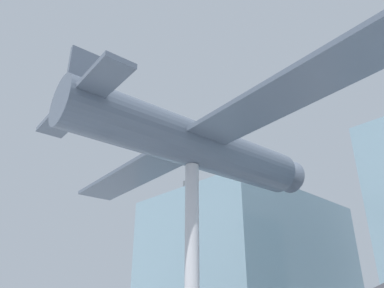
{
  "coord_description": "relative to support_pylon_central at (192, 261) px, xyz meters",
  "views": [
    {
      "loc": [
        10.07,
        -9.37,
        1.84
      ],
      "look_at": [
        0.0,
        0.0,
        8.25
      ],
      "focal_mm": 35.0,
      "sensor_mm": 36.0,
      "label": 1
    }
  ],
  "objects": [
    {
      "name": "suspended_airplane",
      "position": [
        0.01,
        0.15,
        4.6
      ],
      "size": [
        18.28,
        12.3,
        3.17
      ],
      "rotation": [
        0.0,
        0.0,
        -0.08
      ],
      "color": "#4C5666",
      "rests_on": "support_pylon_central"
    },
    {
      "name": "support_pylon_central",
      "position": [
        0.0,
        0.0,
        0.0
      ],
      "size": [
        0.53,
        0.53,
        7.31
      ],
      "color": "#B7B7BC",
      "rests_on": "ground_plane"
    },
    {
      "name": "glass_pavilion_left",
      "position": [
        -8.9,
        14.34,
        1.45
      ],
      "size": [
        10.9,
        14.38,
        10.79
      ],
      "color": "#7593A3",
      "rests_on": "ground_plane"
    }
  ]
}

